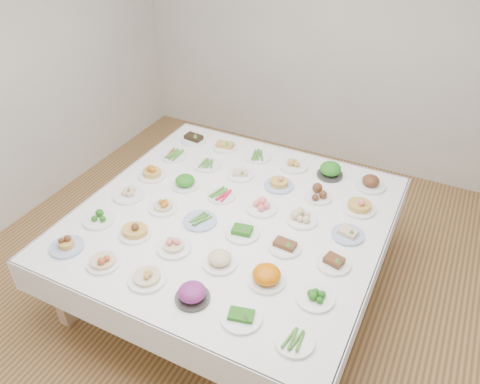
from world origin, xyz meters
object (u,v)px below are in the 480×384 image
at_px(dish_35, 371,181).
at_px(dish_0, 66,243).
at_px(dish_18, 152,170).
at_px(display_table, 232,221).

bearing_deg(dish_35, dish_0, -135.06).
bearing_deg(dish_35, dish_18, -157.90).
xyz_separation_m(dish_18, dish_35, (1.75, 0.71, -0.01)).
relative_size(display_table, dish_35, 9.14).
bearing_deg(dish_0, dish_18, 89.76).
height_order(display_table, dish_35, dish_35).
height_order(dish_18, dish_35, dish_18).
xyz_separation_m(display_table, dish_18, (-0.88, 0.17, 0.13)).
bearing_deg(dish_0, dish_35, 44.94).
height_order(dish_0, dish_18, dish_18).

